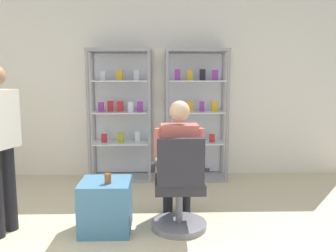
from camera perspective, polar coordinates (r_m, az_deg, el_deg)
The scene contains 7 objects.
back_wall at distance 5.39m, azimuth -1.58°, elevation 6.30°, with size 6.00×0.10×2.70m, color silver.
display_cabinet_left at distance 5.21m, azimuth -7.62°, elevation 1.91°, with size 0.90×0.45×1.90m.
display_cabinet_right at distance 5.21m, azimuth 4.49°, elevation 2.00°, with size 0.90×0.45×1.90m.
office_chair at distance 3.51m, azimuth 1.88°, elevation -10.67°, with size 0.56×0.56×0.96m.
seated_shopkeeper at distance 3.58m, azimuth 1.73°, elevation -4.99°, with size 0.49×0.57×1.29m.
storage_crate at distance 3.61m, azimuth -10.04°, elevation -12.63°, with size 0.49×0.47×0.51m, color teal.
tea_glass at distance 3.43m, azimuth -9.72°, elevation -8.38°, with size 0.06×0.06×0.10m, color brown.
Camera 1 is at (0.01, -2.39, 1.53)m, focal length 37.62 mm.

